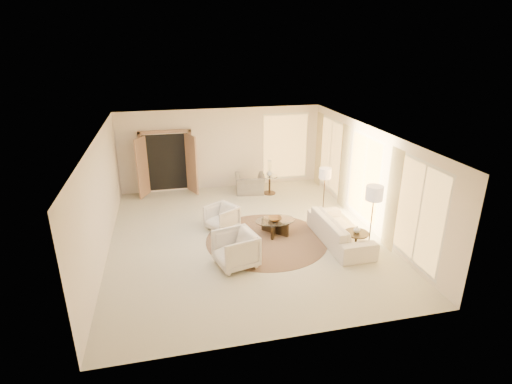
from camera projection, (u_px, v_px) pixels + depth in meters
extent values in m
cube|color=beige|center=(245.00, 237.00, 10.76)|extent=(7.00, 8.00, 0.02)
cube|color=white|center=(244.00, 134.00, 9.75)|extent=(7.00, 8.00, 0.02)
cube|color=#F5E3D0|center=(222.00, 149.00, 13.89)|extent=(7.00, 0.04, 2.80)
cube|color=#F5E3D0|center=(292.00, 270.00, 6.61)|extent=(7.00, 0.04, 2.80)
cube|color=#F5E3D0|center=(101.00, 199.00, 9.52)|extent=(0.04, 8.00, 2.80)
cube|color=#F5E3D0|center=(369.00, 178.00, 10.98)|extent=(0.04, 8.00, 2.80)
cube|color=#A3795C|center=(167.00, 162.00, 13.51)|extent=(1.80, 0.12, 2.16)
cube|color=#A3795C|center=(142.00, 167.00, 13.12)|extent=(0.35, 0.66, 2.00)
cube|color=#A3795C|center=(191.00, 164.00, 13.45)|extent=(0.35, 0.66, 2.00)
cylinder|color=#422C1F|center=(267.00, 240.00, 10.57)|extent=(3.38, 3.38, 0.01)
imported|color=white|center=(340.00, 230.00, 10.34)|extent=(0.97, 2.37, 0.69)
imported|color=white|center=(222.00, 216.00, 11.04)|extent=(0.99, 1.00, 0.77)
imported|color=white|center=(235.00, 248.00, 9.24)|extent=(1.02, 1.06, 0.91)
imported|color=gray|center=(250.00, 181.00, 13.65)|extent=(1.06, 0.77, 0.86)
cube|color=black|center=(275.00, 227.00, 10.85)|extent=(0.63, 0.63, 0.36)
cube|color=black|center=(275.00, 227.00, 10.85)|extent=(0.42, 0.77, 0.36)
cylinder|color=white|center=(275.00, 221.00, 10.78)|extent=(1.26, 1.26, 0.02)
cylinder|color=black|center=(355.00, 252.00, 9.93)|extent=(0.37, 0.37, 0.03)
cylinder|color=black|center=(356.00, 243.00, 9.83)|extent=(0.06, 0.06, 0.53)
cylinder|color=black|center=(357.00, 233.00, 9.74)|extent=(0.59, 0.59, 0.03)
cylinder|color=#31231B|center=(269.00, 193.00, 13.74)|extent=(0.42, 0.42, 0.03)
cylinder|color=#31231B|center=(270.00, 185.00, 13.63)|extent=(0.06, 0.06, 0.60)
cylinder|color=white|center=(270.00, 176.00, 13.52)|extent=(0.55, 0.55, 0.03)
cylinder|color=#31231B|center=(323.00, 214.00, 12.11)|extent=(0.25, 0.25, 0.03)
cylinder|color=#31231B|center=(324.00, 195.00, 11.89)|extent=(0.03, 0.03, 1.24)
cylinder|color=beige|center=(325.00, 173.00, 11.64)|extent=(0.35, 0.35, 0.30)
cylinder|color=#31231B|center=(368.00, 249.00, 10.09)|extent=(0.29, 0.29, 0.03)
cylinder|color=#31231B|center=(371.00, 224.00, 9.83)|extent=(0.03, 0.03, 1.45)
cylinder|color=beige|center=(374.00, 193.00, 9.54)|extent=(0.41, 0.41, 0.35)
imported|color=brown|center=(275.00, 219.00, 10.76)|extent=(0.36, 0.36, 0.09)
imported|color=white|center=(357.00, 229.00, 9.70)|extent=(0.18, 0.18, 0.18)
imported|color=white|center=(270.00, 173.00, 13.48)|extent=(0.22, 0.22, 0.22)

